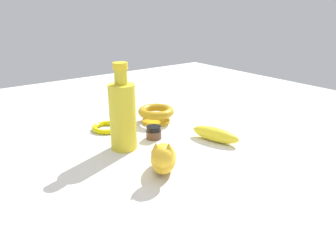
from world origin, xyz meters
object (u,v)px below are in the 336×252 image
Objects in this scene: banana at (215,134)px; cat_figurine at (163,157)px; bangle at (107,127)px; nail_polish_jar at (154,132)px; bottle_tall at (123,114)px; bowl at (156,113)px.

cat_figurine reaches higher than banana.
cat_figurine is 1.33× the size of bangle.
nail_polish_jar is 0.13m from bottle_tall.
bangle is at bearing -12.85° from bowl.
bottle_tall is (0.11, 0.01, 0.08)m from nail_polish_jar.
nail_polish_jar is at bearing -118.78° from cat_figurine.
bottle_tall reaches higher than cat_figurine.
nail_polish_jar is at bearing -176.41° from bottle_tall.
cat_figurine is 2.78× the size of nail_polish_jar.
bowl is 0.14m from nail_polish_jar.
bottle_tall is at bearing 3.59° from nail_polish_jar.
bottle_tall is at bearing 47.81° from banana.
cat_figurine reaches higher than nail_polish_jar.
nail_polish_jar reaches higher than bangle.
bowl is 0.36m from cat_figurine.
banana is at bearing 136.52° from nail_polish_jar.
bowl reaches higher than banana.
nail_polish_jar is (0.09, 0.11, -0.01)m from bowl.
cat_figurine reaches higher than bowl.
banana is 0.18m from nail_polish_jar.
bottle_tall reaches higher than bangle.
bangle is (-0.02, -0.34, -0.03)m from cat_figurine.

